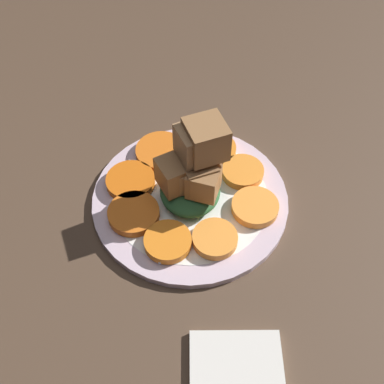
{
  "coord_description": "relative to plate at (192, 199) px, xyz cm",
  "views": [
    {
      "loc": [
        40.14,
        -0.26,
        55.11
      ],
      "look_at": [
        0.0,
        0.0,
        4.1
      ],
      "focal_mm": 45.0,
      "sensor_mm": 36.0,
      "label": 1
    }
  ],
  "objects": [
    {
      "name": "carrot_slice_0",
      "position": [
        -8.24,
        3.46,
        1.16
      ],
      "size": [
        6.62,
        6.62,
        1.17
      ],
      "primitive_type": "cylinder",
      "color": "orange",
      "rests_on": "plate"
    },
    {
      "name": "carrot_slice_5",
      "position": [
        7.22,
        3.11,
        1.16
      ],
      "size": [
        5.81,
        5.81,
        1.17
      ],
      "primitive_type": "cylinder",
      "color": "orange",
      "rests_on": "plate"
    },
    {
      "name": "center_pile",
      "position": [
        -0.26,
        0.49,
        5.69
      ],
      "size": [
        9.05,
        9.74,
        12.25
      ],
      "color": "#2D6033",
      "rests_on": "plate"
    },
    {
      "name": "carrot_slice_3",
      "position": [
        3.23,
        -7.44,
        1.16
      ],
      "size": [
        6.84,
        6.84,
        1.17
      ],
      "primitive_type": "cylinder",
      "color": "orange",
      "rests_on": "plate"
    },
    {
      "name": "table_slab",
      "position": [
        0.0,
        0.0,
        -1.52
      ],
      "size": [
        120.0,
        120.0,
        2.0
      ],
      "primitive_type": "cube",
      "color": "#4C3828",
      "rests_on": "ground"
    },
    {
      "name": "carrot_slice_2",
      "position": [
        -2.32,
        -8.25,
        1.16
      ],
      "size": [
        6.81,
        6.81,
        1.17
      ],
      "primitive_type": "cylinder",
      "color": "#D45F12",
      "rests_on": "plate"
    },
    {
      "name": "fork",
      "position": [
        1.41,
        -5.67,
        0.78
      ],
      "size": [
        17.64,
        5.98,
        0.4
      ],
      "rotation": [
        0.0,
        0.0,
        0.25
      ],
      "color": "silver",
      "rests_on": "plate"
    },
    {
      "name": "carrot_slice_1",
      "position": [
        -7.84,
        -4.22,
        1.16
      ],
      "size": [
        7.39,
        7.39,
        1.17
      ],
      "primitive_type": "cylinder",
      "color": "orange",
      "rests_on": "plate"
    },
    {
      "name": "carrot_slice_4",
      "position": [
        7.61,
        -2.84,
        1.16
      ],
      "size": [
        6.07,
        6.07,
        1.17
      ],
      "primitive_type": "cylinder",
      "color": "orange",
      "rests_on": "plate"
    },
    {
      "name": "carrot_slice_6",
      "position": [
        2.26,
        8.63,
        1.16
      ],
      "size": [
        6.31,
        6.31,
        1.17
      ],
      "primitive_type": "cylinder",
      "color": "orange",
      "rests_on": "plate"
    },
    {
      "name": "carrot_slice_7",
      "position": [
        -3.9,
        7.44,
        1.16
      ],
      "size": [
        5.9,
        5.9,
        1.17
      ],
      "primitive_type": "cylinder",
      "color": "orange",
      "rests_on": "plate"
    },
    {
      "name": "plate",
      "position": [
        0.0,
        0.0,
        0.0
      ],
      "size": [
        26.8,
        26.8,
        1.05
      ],
      "color": "silver",
      "rests_on": "table_slab"
    }
  ]
}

